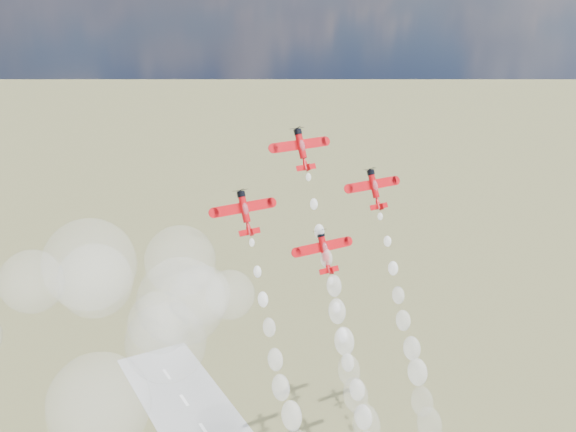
{
  "coord_description": "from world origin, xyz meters",
  "views": [
    {
      "loc": [
        -69.97,
        -99.35,
        155.44
      ],
      "look_at": [
        -5.71,
        17.29,
        106.3
      ],
      "focal_mm": 42.0,
      "sensor_mm": 36.0,
      "label": 1
    }
  ],
  "objects_px": {
    "plane_right": "(374,188)",
    "plane_slot": "(324,251)",
    "plane_left": "(245,212)",
    "plane_lead": "(301,148)"
  },
  "relations": [
    {
      "from": "plane_right",
      "to": "plane_slot",
      "type": "height_order",
      "value": "plane_right"
    },
    {
      "from": "plane_lead",
      "to": "plane_left",
      "type": "xyz_separation_m",
      "value": [
        -16.05,
        -5.01,
        -10.06
      ]
    },
    {
      "from": "plane_left",
      "to": "plane_slot",
      "type": "height_order",
      "value": "plane_left"
    },
    {
      "from": "plane_left",
      "to": "plane_slot",
      "type": "bearing_deg",
      "value": -17.35
    },
    {
      "from": "plane_slot",
      "to": "plane_left",
      "type": "bearing_deg",
      "value": 162.65
    },
    {
      "from": "plane_lead",
      "to": "plane_slot",
      "type": "height_order",
      "value": "plane_lead"
    },
    {
      "from": "plane_lead",
      "to": "plane_left",
      "type": "height_order",
      "value": "plane_lead"
    },
    {
      "from": "plane_lead",
      "to": "plane_slot",
      "type": "relative_size",
      "value": 1.0
    },
    {
      "from": "plane_left",
      "to": "plane_slot",
      "type": "xyz_separation_m",
      "value": [
        16.05,
        -5.01,
        -10.06
      ]
    },
    {
      "from": "plane_slot",
      "to": "plane_right",
      "type": "bearing_deg",
      "value": 17.35
    }
  ]
}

